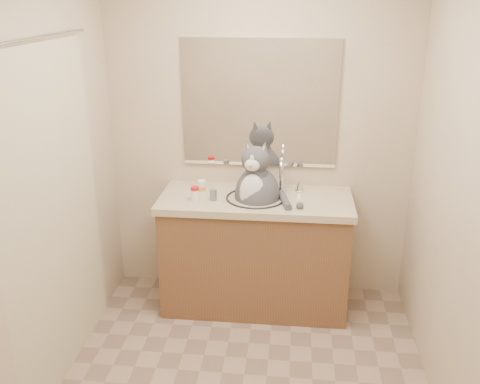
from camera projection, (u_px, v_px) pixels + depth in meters
The scene contains 8 objects.
room at pixel (242, 200), 2.69m from camera, with size 2.22×2.52×2.42m.
vanity at pixel (255, 250), 3.86m from camera, with size 1.34×0.59×1.12m.
mirror at pixel (260, 104), 3.76m from camera, with size 1.10×0.02×0.90m, color white.
shower_curtain at pixel (55, 215), 2.95m from camera, with size 0.02×1.30×1.93m.
cat at pixel (257, 192), 3.69m from camera, with size 0.44×0.44×0.63m.
pill_bottle_redcap at pixel (195, 193), 3.64m from camera, with size 0.06×0.06×0.10m.
pill_bottle_orange at pixel (202, 187), 3.77m from camera, with size 0.07×0.07×0.10m.
grey_canister at pixel (213, 195), 3.65m from camera, with size 0.05×0.05×0.08m.
Camera 1 is at (0.25, -2.50, 2.18)m, focal length 40.00 mm.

